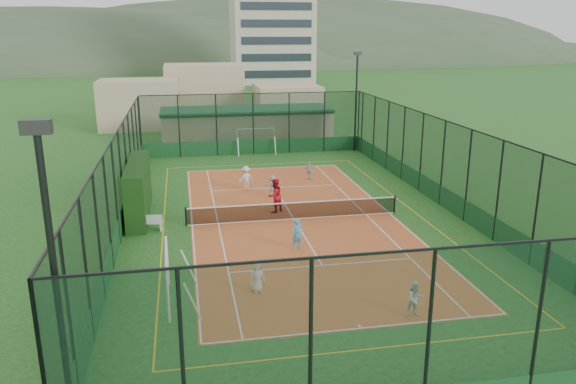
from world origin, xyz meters
name	(u,v)px	position (x,y,z in m)	size (l,w,h in m)	color
ground	(294,219)	(0.00, 0.00, 0.00)	(300.00, 300.00, 0.00)	#1E4F1B
court_slab	(294,219)	(0.00, 0.00, 0.01)	(11.17, 23.97, 0.01)	#A64C24
tennis_net	(294,210)	(0.00, 0.00, 0.53)	(11.67, 0.12, 1.06)	black
perimeter_fence	(294,175)	(0.00, 0.00, 2.50)	(18.12, 34.12, 5.00)	black
floodlight_sw	(59,306)	(-8.60, -16.60, 4.12)	(0.60, 0.26, 8.25)	black
floodlight_ne	(356,102)	(8.60, 16.60, 4.12)	(0.60, 0.26, 8.25)	black
clubhouse	(246,125)	(0.00, 22.00, 1.57)	(15.20, 7.20, 3.15)	tan
apartment_tower	(271,2)	(12.00, 82.00, 15.00)	(15.00, 12.00, 30.00)	beige
distant_hills	(198,63)	(0.00, 150.00, 0.00)	(200.00, 60.00, 24.00)	#384C33
hedge_left	(138,189)	(-8.30, 2.33, 1.49)	(1.02, 6.80, 2.98)	black
white_bench	(146,222)	(-7.80, -0.39, 0.47)	(1.66, 0.46, 0.94)	white
futsal_goal_near	(168,277)	(-6.57, -8.68, 1.04)	(0.94, 3.23, 2.08)	white
futsal_goal_far	(256,141)	(0.21, 17.37, 1.02)	(3.18, 0.92, 2.05)	white
child_near_left	(257,277)	(-3.15, -8.39, 0.65)	(0.62, 0.41, 1.28)	silver
child_near_mid	(297,234)	(-0.67, -4.24, 0.74)	(0.54, 0.35, 1.47)	#4BA0D6
child_near_right	(415,299)	(2.17, -11.41, 0.69)	(0.66, 0.51, 1.36)	silver
child_far_left	(246,178)	(-1.88, 6.29, 0.79)	(1.00, 0.58, 1.55)	white
child_far_right	(309,171)	(2.70, 8.01, 0.65)	(0.75, 0.31, 1.27)	silver
child_far_back	(273,186)	(-0.42, 4.48, 0.68)	(1.25, 0.40, 1.35)	silver
coach	(275,196)	(-0.81, 1.42, 0.98)	(0.94, 0.73, 1.93)	red
tennis_balls	(324,210)	(1.99, 1.06, 0.04)	(1.99, 1.04, 0.07)	#CCE033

